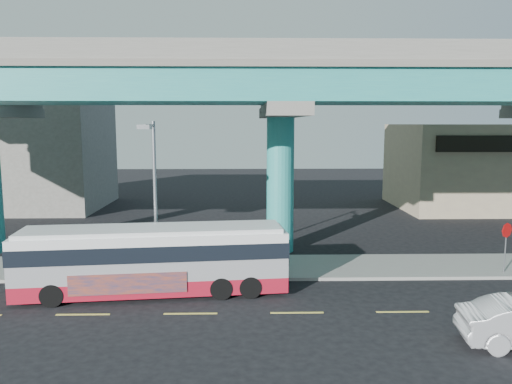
{
  "coord_description": "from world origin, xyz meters",
  "views": [
    {
      "loc": [
        -1.94,
        -18.21,
        7.06
      ],
      "look_at": [
        -1.45,
        4.0,
        4.01
      ],
      "focal_mm": 35.0,
      "sensor_mm": 36.0,
      "label": 1
    }
  ],
  "objects": [
    {
      "name": "ground",
      "position": [
        0.0,
        0.0,
        0.0
      ],
      "size": [
        120.0,
        120.0,
        0.0
      ],
      "primitive_type": "plane",
      "color": "black",
      "rests_on": "ground"
    },
    {
      "name": "sidewalk",
      "position": [
        0.0,
        5.5,
        0.07
      ],
      "size": [
        70.0,
        4.0,
        0.15
      ],
      "primitive_type": "cube",
      "color": "gray",
      "rests_on": "ground"
    },
    {
      "name": "lane_markings",
      "position": [
        -0.0,
        -0.3,
        0.01
      ],
      "size": [
        58.0,
        0.12,
        0.01
      ],
      "color": "#D8C64C",
      "rests_on": "ground"
    },
    {
      "name": "viaduct",
      "position": [
        -0.0,
        9.11,
        9.14
      ],
      "size": [
        52.0,
        12.4,
        11.7
      ],
      "color": "teal",
      "rests_on": "ground"
    },
    {
      "name": "building_beige",
      "position": [
        18.0,
        22.98,
        3.51
      ],
      "size": [
        14.0,
        10.23,
        7.0
      ],
      "color": "tan",
      "rests_on": "ground"
    },
    {
      "name": "building_concrete",
      "position": [
        -20.0,
        24.0,
        4.5
      ],
      "size": [
        12.0,
        10.0,
        9.0
      ],
      "primitive_type": "cube",
      "color": "gray",
      "rests_on": "ground"
    },
    {
      "name": "transit_bus",
      "position": [
        -5.73,
        1.98,
        1.55
      ],
      "size": [
        11.2,
        3.5,
        2.83
      ],
      "rotation": [
        0.0,
        0.0,
        0.1
      ],
      "color": "maroon",
      "rests_on": "ground"
    },
    {
      "name": "street_lamp",
      "position": [
        -5.97,
        3.46,
        4.76
      ],
      "size": [
        0.5,
        2.33,
        7.02
      ],
      "color": "gray",
      "rests_on": "sidewalk"
    },
    {
      "name": "stop_sign",
      "position": [
        10.2,
        4.18,
        1.83
      ],
      "size": [
        0.64,
        0.36,
        2.36
      ],
      "rotation": [
        0.0,
        0.0,
        0.1
      ],
      "color": "gray",
      "rests_on": "sidewalk"
    }
  ]
}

